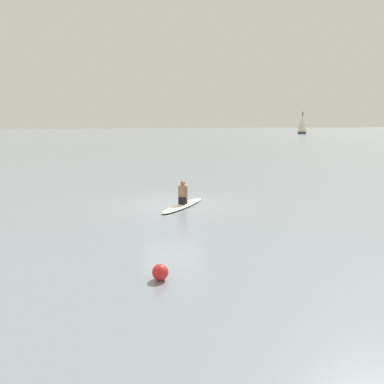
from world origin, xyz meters
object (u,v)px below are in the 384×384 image
(person_paddler, at_px, (183,193))
(surfboard, at_px, (183,205))
(buoy_marker, at_px, (160,272))
(sailboat_far_right, at_px, (302,124))

(person_paddler, bearing_deg, surfboard, -108.43)
(person_paddler, xyz_separation_m, buoy_marker, (2.00, 7.49, -0.38))
(buoy_marker, bearing_deg, surfboard, -104.94)
(surfboard, xyz_separation_m, sailboat_far_right, (-52.42, -89.42, 2.85))
(sailboat_far_right, distance_m, buoy_marker, 111.18)
(person_paddler, relative_size, buoy_marker, 2.67)
(person_paddler, bearing_deg, buoy_marker, -157.06)
(buoy_marker, bearing_deg, person_paddler, -104.94)
(person_paddler, height_order, buoy_marker, person_paddler)
(sailboat_far_right, bearing_deg, person_paddler, -22.32)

